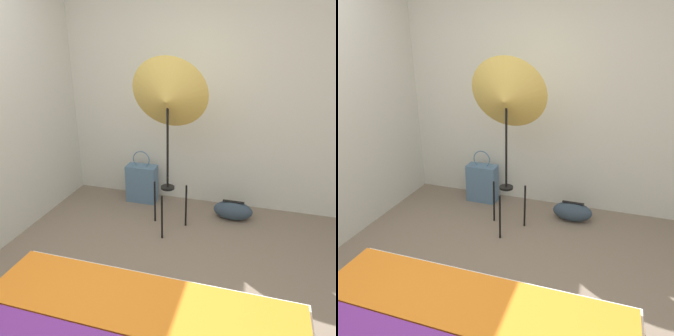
{
  "view_description": "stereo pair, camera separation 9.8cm",
  "coord_description": "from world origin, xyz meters",
  "views": [
    {
      "loc": [
        0.79,
        -1.49,
        1.82
      ],
      "look_at": [
        0.02,
        1.15,
        0.74
      ],
      "focal_mm": 35.0,
      "sensor_mm": 36.0,
      "label": 1
    },
    {
      "loc": [
        0.88,
        -1.46,
        1.82
      ],
      "look_at": [
        0.02,
        1.15,
        0.74
      ],
      "focal_mm": 35.0,
      "sensor_mm": 36.0,
      "label": 2
    }
  ],
  "objects": [
    {
      "name": "ground_plane",
      "position": [
        0.0,
        0.0,
        0.0
      ],
      "size": [
        14.0,
        14.0,
        0.0
      ],
      "primitive_type": "plane",
      "color": "#756656"
    },
    {
      "name": "wall_back",
      "position": [
        0.0,
        2.06,
        1.3
      ],
      "size": [
        8.0,
        0.05,
        2.6
      ],
      "color": "beige",
      "rests_on": "ground_plane"
    },
    {
      "name": "wall_side_left",
      "position": [
        -1.45,
        1.0,
        1.3
      ],
      "size": [
        0.05,
        8.0,
        2.6
      ],
      "color": "beige",
      "rests_on": "ground_plane"
    },
    {
      "name": "photo_umbrella",
      "position": [
        -0.03,
        1.32,
        1.32
      ],
      "size": [
        0.72,
        0.41,
        1.7
      ],
      "color": "black",
      "rests_on": "ground_plane"
    },
    {
      "name": "tote_bag",
      "position": [
        -0.5,
        1.84,
        0.23
      ],
      "size": [
        0.35,
        0.18,
        0.63
      ],
      "color": "slate",
      "rests_on": "ground_plane"
    },
    {
      "name": "duffel_bag",
      "position": [
        0.59,
        1.69,
        0.1
      ],
      "size": [
        0.41,
        0.2,
        0.21
      ],
      "color": "#2D3D4C",
      "rests_on": "ground_plane"
    }
  ]
}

